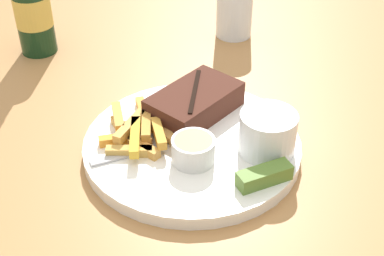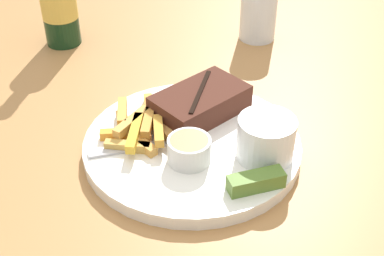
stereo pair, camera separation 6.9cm
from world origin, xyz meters
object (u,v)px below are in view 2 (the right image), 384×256
Objects in this scene: steak_portion at (200,103)px; pickle_spear at (256,181)px; fork_utensil at (136,149)px; coleslaw_cup at (266,136)px; beer_bottle at (58,2)px; dipping_sauce_cup at (189,149)px; drinking_glass at (259,8)px; dinner_plate at (192,146)px.

steak_portion is 0.17m from pickle_spear.
coleslaw_cup is at bearing -19.69° from fork_utensil.
steak_portion is at bearing -60.04° from beer_bottle.
dipping_sauce_cup is at bearing -32.29° from fork_utensil.
steak_portion is at bearing 116.34° from coleslaw_cup.
drinking_glass is (0.27, 0.30, 0.04)m from fork_utensil.
beer_bottle is at bearing 99.98° from fork_utensil.
fork_utensil is at bearing 161.74° from coleslaw_cup.
steak_portion is 1.13× the size of fork_utensil.
drinking_glass is (0.12, 0.35, 0.01)m from coleslaw_cup.
dipping_sauce_cup is (-0.04, -0.10, -0.00)m from steak_portion.
fork_utensil is 1.15× the size of drinking_glass.
coleslaw_cup is 0.63× the size of drinking_glass.
dipping_sauce_cup is 0.40m from drinking_glass.
coleslaw_cup is at bearing 60.18° from pickle_spear.
pickle_spear is (0.02, -0.17, -0.01)m from steak_portion.
dinner_plate is at bearing 146.64° from coleslaw_cup.
pickle_spear is at bearing -66.99° from beer_bottle.
beer_bottle is (-0.23, 0.42, 0.03)m from coleslaw_cup.
coleslaw_cup is 0.54× the size of fork_utensil.
pickle_spear is at bearing -64.87° from dinner_plate.
coleslaw_cup reaches higher than dinner_plate.
dipping_sauce_cup is (-0.01, -0.04, 0.03)m from dinner_plate.
coleslaw_cup reaches higher than steak_portion.
dipping_sauce_cup is 0.47× the size of drinking_glass.
coleslaw_cup is (0.06, -0.11, 0.01)m from steak_portion.
beer_bottle is at bearing 108.68° from dipping_sauce_cup.
dinner_plate is 4.14× the size of pickle_spear.
steak_portion is at bearing -125.64° from drinking_glass.
steak_portion reaches higher than fork_utensil.
beer_bottle reaches higher than steak_portion.
coleslaw_cup is (0.08, -0.05, 0.04)m from dinner_plate.
steak_portion is 1.31× the size of drinking_glass.
fork_utensil is at bearing -78.59° from beer_bottle.
fork_utensil reaches higher than dinner_plate.
pickle_spear is (-0.03, -0.05, -0.02)m from coleslaw_cup.
pickle_spear is 0.52× the size of fork_utensil.
fork_utensil is (-0.13, 0.11, -0.01)m from pickle_spear.
dinner_plate is 0.08m from fork_utensil.
coleslaw_cup reaches higher than pickle_spear.
coleslaw_cup is at bearing -60.99° from beer_bottle.
beer_bottle is (-0.18, 0.30, 0.04)m from steak_portion.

